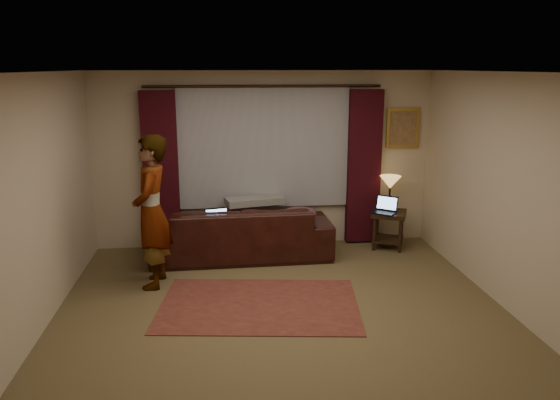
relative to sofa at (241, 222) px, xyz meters
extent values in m
cube|color=brown|center=(0.38, -1.94, -0.52)|extent=(5.00, 5.00, 0.01)
cube|color=silver|center=(0.38, -1.94, 2.09)|extent=(5.00, 5.00, 0.02)
cube|color=#C4B297|center=(0.38, 0.56, 0.79)|extent=(5.00, 0.02, 2.60)
cube|color=#C4B297|center=(0.38, -4.44, 0.79)|extent=(5.00, 0.02, 2.60)
cube|color=#C4B297|center=(-2.12, -1.94, 0.79)|extent=(0.02, 5.00, 2.60)
cube|color=#C4B297|center=(2.88, -1.94, 0.79)|extent=(0.02, 5.00, 2.60)
cube|color=#97979F|center=(0.38, 0.50, 0.99)|extent=(2.50, 0.05, 1.80)
cube|color=black|center=(-1.12, 0.45, 0.67)|extent=(0.50, 0.14, 2.30)
cube|color=black|center=(1.88, 0.45, 0.67)|extent=(0.50, 0.14, 2.30)
cylinder|color=black|center=(0.38, 0.45, 1.87)|extent=(0.04, 0.04, 3.40)
cube|color=#B39139|center=(2.48, 0.53, 1.24)|extent=(0.50, 0.04, 0.60)
imported|color=black|center=(0.00, 0.00, 0.00)|extent=(2.56, 1.16, 1.02)
cube|color=gray|center=(0.22, 0.27, 0.51)|extent=(0.89, 0.51, 0.10)
ellipsoid|color=brown|center=(0.82, -0.09, 0.10)|extent=(0.51, 0.41, 0.21)
cube|color=brown|center=(0.14, -1.68, -0.51)|extent=(2.41, 1.77, 0.01)
cube|color=black|center=(2.20, 0.14, -0.23)|extent=(0.63, 0.63, 0.56)
imported|color=gray|center=(-1.11, -0.93, 0.43)|extent=(0.59, 0.59, 1.88)
camera|label=1|loc=(-0.26, -7.43, 2.14)|focal=35.00mm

